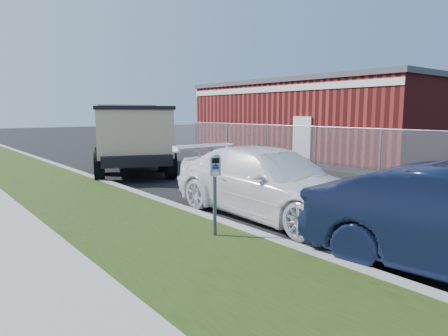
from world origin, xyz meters
TOP-DOWN VIEW (x-y plane):
  - ground at (0.00, 0.00)m, footprint 120.00×120.00m
  - streetside at (-5.57, 2.00)m, footprint 6.12×50.00m
  - chainlink_fence at (6.00, 7.00)m, footprint 0.06×30.06m
  - brick_building at (12.00, 8.00)m, footprint 9.20×14.20m
  - parking_meter at (-3.30, -1.11)m, footprint 0.25×0.21m
  - white_wagon at (-1.11, -0.35)m, footprint 2.35×5.50m
  - dump_truck at (-0.33, 8.66)m, footprint 4.96×7.42m

SIDE VIEW (x-z plane):
  - ground at x=0.00m, z-range 0.00..0.00m
  - streetside at x=-5.57m, z-range -0.01..0.14m
  - white_wagon at x=-1.11m, z-range 0.00..1.58m
  - parking_meter at x=-3.30m, z-range 0.48..2.00m
  - chainlink_fence at x=6.00m, z-range -13.74..16.26m
  - dump_truck at x=-0.33m, z-range 0.17..2.91m
  - brick_building at x=12.00m, z-range 0.04..4.21m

